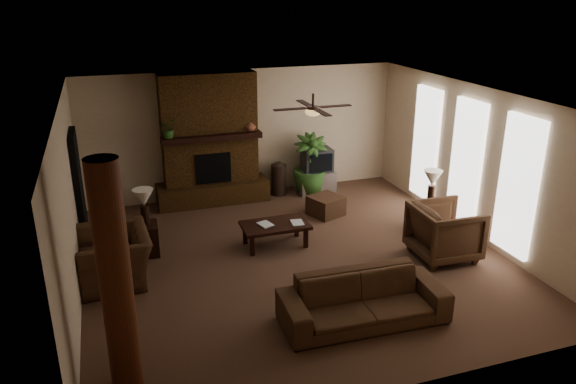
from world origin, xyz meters
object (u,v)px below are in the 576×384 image
object	(u,v)px
armchair_left	(114,249)
lamp_right	(432,180)
armchair_right	(445,229)
floor_plant	(310,177)
floor_vase	(279,176)
side_table_left	(144,239)
sofa	(364,293)
coffee_table	(275,227)
side_table_right	(430,216)
log_column	(115,280)
ottoman	(326,206)
tv_stand	(316,182)
lamp_left	(144,200)

from	to	relation	value
armchair_left	lamp_right	distance (m)	5.86
armchair_right	floor_plant	distance (m)	3.86
floor_vase	side_table_left	xyz separation A→B (m)	(-3.16, -2.11, -0.16)
sofa	coffee_table	xyz separation A→B (m)	(-0.44, 2.71, -0.08)
armchair_left	side_table_right	size ratio (longest dim) A/B	2.28
coffee_table	armchair_right	bearing A→B (deg)	-27.31
log_column	ottoman	distance (m)	5.98
ottoman	tv_stand	xyz separation A→B (m)	(0.29, 1.33, 0.05)
floor_plant	lamp_left	bearing A→B (deg)	-153.16
armchair_left	side_table_left	bearing A→B (deg)	144.89
log_column	lamp_right	bearing A→B (deg)	25.45
sofa	lamp_left	world-z (taller)	lamp_left
ottoman	floor_vase	xyz separation A→B (m)	(-0.55, 1.47, 0.23)
floor_plant	lamp_right	bearing A→B (deg)	-60.15
ottoman	floor_vase	distance (m)	1.59
armchair_left	coffee_table	distance (m)	2.83
log_column	side_table_left	distance (m)	3.66
armchair_left	lamp_left	bearing A→B (deg)	142.46
floor_vase	floor_plant	world-z (taller)	floor_plant
log_column	sofa	size ratio (longest dim) A/B	1.21
floor_vase	floor_plant	distance (m)	0.70
coffee_table	lamp_right	bearing A→B (deg)	-4.76
lamp_left	lamp_right	world-z (taller)	same
side_table_left	side_table_right	bearing A→B (deg)	-7.41
side_table_right	lamp_right	world-z (taller)	lamp_right
ottoman	lamp_left	world-z (taller)	lamp_left
log_column	lamp_right	world-z (taller)	log_column
armchair_right	lamp_right	bearing A→B (deg)	-17.96
tv_stand	side_table_right	distance (m)	2.98
armchair_right	ottoman	bearing A→B (deg)	28.85
log_column	floor_vase	size ratio (longest dim) A/B	3.64
floor_plant	side_table_right	xyz separation A→B (m)	(1.50, -2.62, -0.11)
sofa	floor_plant	size ratio (longest dim) A/B	1.68
side_table_left	floor_plant	bearing A→B (deg)	26.65
sofa	ottoman	world-z (taller)	sofa
armchair_left	armchair_right	size ratio (longest dim) A/B	1.19
floor_vase	lamp_left	world-z (taller)	lamp_left
armchair_left	ottoman	bearing A→B (deg)	106.29
armchair_right	lamp_right	size ratio (longest dim) A/B	1.62
tv_stand	side_table_right	size ratio (longest dim) A/B	1.55
coffee_table	sofa	bearing A→B (deg)	-80.72
log_column	lamp_right	distance (m)	6.46
armchair_right	floor_vase	size ratio (longest dim) A/B	1.37
floor_vase	side_table_right	world-z (taller)	floor_vase
sofa	armchair_right	xyz separation A→B (m)	(2.20, 1.35, 0.07)
floor_plant	floor_vase	bearing A→B (deg)	165.01
tv_stand	floor_plant	bearing A→B (deg)	-166.50
lamp_left	armchair_right	bearing A→B (deg)	-20.24
side_table_right	sofa	bearing A→B (deg)	-136.99
coffee_table	side_table_left	xyz separation A→B (m)	(-2.28, 0.42, -0.10)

